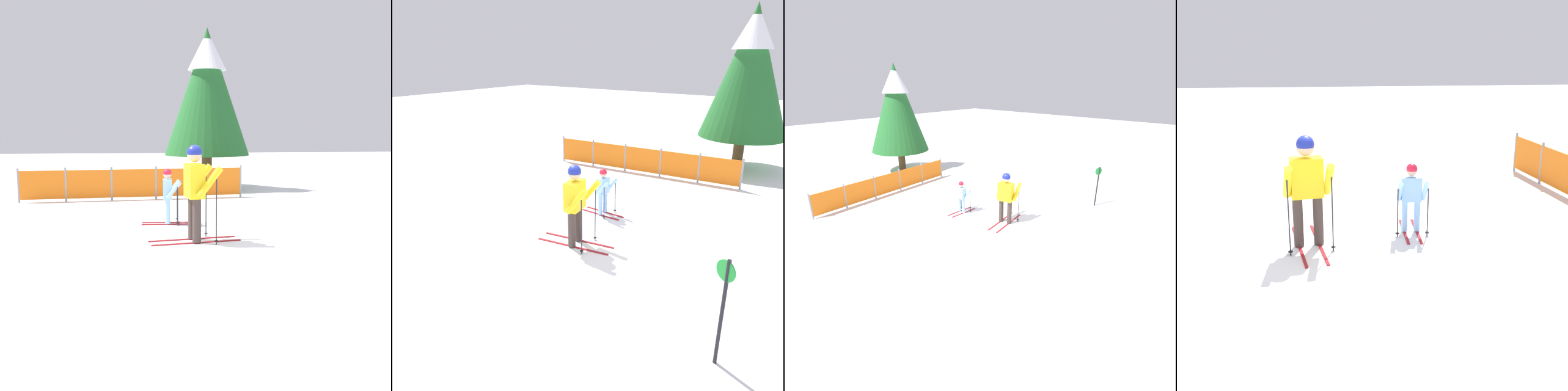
# 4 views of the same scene
# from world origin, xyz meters

# --- Properties ---
(ground_plane) EXTENTS (60.00, 60.00, 0.00)m
(ground_plane) POSITION_xyz_m (0.00, 0.00, 0.00)
(ground_plane) COLOR white
(skier_adult) EXTENTS (1.64, 0.78, 1.71)m
(skier_adult) POSITION_xyz_m (-0.24, -0.02, 1.01)
(skier_adult) COLOR maroon
(skier_adult) RESTS_ON ground_plane
(skier_child) EXTENTS (1.09, 0.55, 1.16)m
(skier_child) POSITION_xyz_m (-0.63, 1.63, 0.67)
(skier_child) COLOR maroon
(skier_child) RESTS_ON ground_plane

